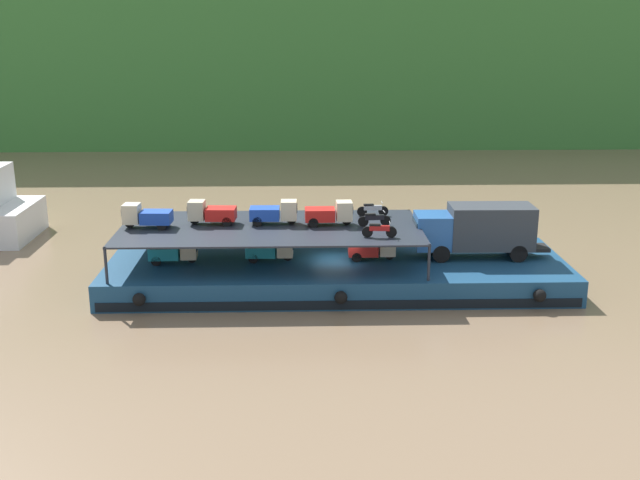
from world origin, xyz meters
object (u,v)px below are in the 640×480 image
Objects in this scene: motorcycle_upper_stbd at (372,209)px; mini_truck_lower_mid at (373,248)px; mini_truck_lower_stern at (174,251)px; mini_truck_upper_fore at (274,212)px; cargo_barge at (337,272)px; mini_truck_upper_stern at (147,216)px; covered_lorry at (477,229)px; mini_truck_upper_mid at (211,213)px; motorcycle_upper_port at (379,230)px; mini_truck_upper_bow at (330,213)px; mini_truck_lower_aft at (271,249)px; motorcycle_upper_centre at (374,219)px.

mini_truck_lower_mid is at bearing -93.98° from motorcycle_upper_stbd.
mini_truck_upper_fore is at bearing 9.49° from mini_truck_lower_stern.
cargo_barge is 11.35m from mini_truck_upper_stern.
covered_lorry is at bearing 2.71° from mini_truck_lower_mid.
mini_truck_upper_mid is 9.63m from motorcycle_upper_stbd.
mini_truck_lower_mid is at bearing 1.60° from cargo_barge.
mini_truck_lower_mid is 2.97m from motorcycle_upper_port.
mini_truck_upper_bow reaches higher than cargo_barge.
mini_truck_lower_aft is at bearing -179.40° from mini_truck_lower_mid.
mini_truck_upper_stern is 12.95m from motorcycle_upper_centre.
mini_truck_upper_bow is at bearing 133.37° from motorcycle_upper_port.
mini_truck_lower_stern is at bearing -177.95° from covered_lorry.
mini_truck_upper_mid reaches higher than motorcycle_upper_stbd.
motorcycle_upper_stbd is at bearing 161.03° from covered_lorry.
motorcycle_upper_centre is (-6.06, -0.33, 0.74)m from covered_lorry.
motorcycle_upper_port is (11.47, -2.06, 1.74)m from mini_truck_lower_stern.
cargo_barge is at bearing 1.71° from mini_truck_lower_stern.
mini_truck_lower_stern is (-9.30, -0.28, 1.44)m from cargo_barge.
cargo_barge is 8.04m from mini_truck_upper_mid.
mini_truck_lower_stern is 5.49m from mini_truck_lower_aft.
motorcycle_upper_port is (9.40, -3.10, -0.26)m from mini_truck_upper_mid.
mini_truck_lower_stern is 3.06m from mini_truck_upper_mid.
mini_truck_upper_fore reaches higher than covered_lorry.
mini_truck_lower_mid is 1.45× the size of motorcycle_upper_centre.
cargo_barge is 9.44× the size of mini_truck_upper_mid.
mini_truck_lower_mid is 9.56m from mini_truck_upper_mid.
mini_truck_upper_mid is 9.90m from motorcycle_upper_port.
mini_truck_lower_stern and mini_truck_lower_aft have the same top height.
motorcycle_upper_stbd is (13.07, 2.33, -0.26)m from mini_truck_upper_stern.
mini_truck_upper_stern is at bearing -175.08° from mini_truck_upper_fore.
mini_truck_lower_mid is 6.05m from mini_truck_upper_fore.
mini_truck_lower_stern and mini_truck_lower_mid have the same top height.
mini_truck_upper_bow is 2.57m from motorcycle_upper_centre.
motorcycle_upper_port is at bearing -27.68° from mini_truck_upper_fore.
covered_lorry is at bearing 3.09° from motorcycle_upper_centre.
motorcycle_upper_stbd is at bearing 9.77° from mini_truck_upper_mid.
mini_truck_lower_stern is (-17.49, -0.63, -1.00)m from covered_lorry.
mini_truck_lower_stern is at bearing -177.14° from mini_truck_lower_aft.
mini_truck_lower_aft is at bearing -179.77° from motorcycle_upper_centre.
mini_truck_upper_mid is at bearing -170.23° from motorcycle_upper_stbd.
cargo_barge is 4.58m from motorcycle_upper_stbd.
mini_truck_upper_stern is 13.28m from motorcycle_upper_stbd.
mini_truck_lower_stern is 11.79m from motorcycle_upper_port.
covered_lorry is at bearing -18.97° from motorcycle_upper_stbd.
motorcycle_upper_port is (-6.02, -2.69, 0.74)m from covered_lorry.
covered_lorry reaches higher than mini_truck_lower_stern.
mini_truck_upper_fore is (7.23, 0.62, 0.00)m from mini_truck_upper_stern.
mini_truck_lower_mid is (2.10, 0.06, 1.44)m from cargo_barge.
mini_truck_upper_bow reaches higher than mini_truck_lower_mid.
cargo_barge is 2.54m from mini_truck_lower_mid.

